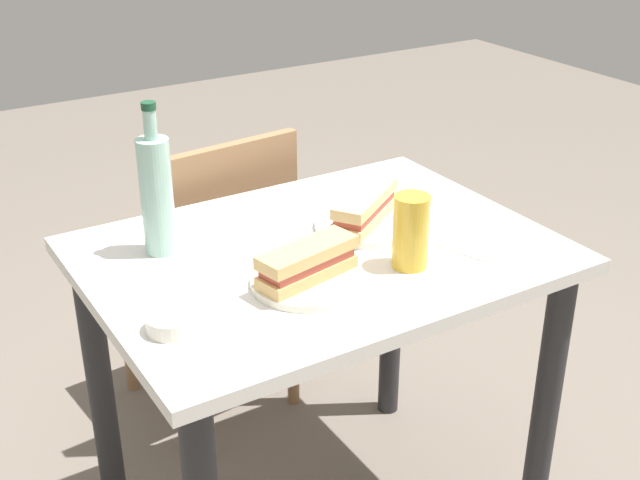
% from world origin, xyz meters
% --- Properties ---
extents(dining_table, '(0.96, 0.71, 0.78)m').
position_xyz_m(dining_table, '(0.00, 0.00, 0.63)').
color(dining_table, silver).
rests_on(dining_table, ground).
extents(chair_far, '(0.44, 0.44, 0.87)m').
position_xyz_m(chair_far, '(0.01, 0.55, 0.50)').
color(chair_far, '#936B47').
rests_on(chair_far, ground).
extents(plate_near, '(0.22, 0.22, 0.01)m').
position_xyz_m(plate_near, '(0.14, 0.04, 0.78)').
color(plate_near, white).
rests_on(plate_near, dining_table).
extents(baguette_sandwich_near, '(0.22, 0.18, 0.07)m').
position_xyz_m(baguette_sandwich_near, '(0.14, 0.04, 0.82)').
color(baguette_sandwich_near, '#DBB77A').
rests_on(baguette_sandwich_near, plate_near).
extents(knife_near, '(0.15, 0.11, 0.01)m').
position_xyz_m(knife_near, '(0.10, 0.07, 0.79)').
color(knife_near, silver).
rests_on(knife_near, plate_near).
extents(plate_far, '(0.22, 0.22, 0.01)m').
position_xyz_m(plate_far, '(-0.10, -0.12, 0.78)').
color(plate_far, silver).
rests_on(plate_far, dining_table).
extents(baguette_sandwich_far, '(0.22, 0.11, 0.07)m').
position_xyz_m(baguette_sandwich_far, '(-0.10, -0.12, 0.82)').
color(baguette_sandwich_far, tan).
rests_on(baguette_sandwich_far, plate_far).
extents(knife_far, '(0.17, 0.07, 0.01)m').
position_xyz_m(knife_far, '(-0.12, -0.08, 0.79)').
color(knife_far, silver).
rests_on(knife_far, plate_far).
extents(water_bottle, '(0.07, 0.07, 0.32)m').
position_xyz_m(water_bottle, '(-0.29, 0.16, 0.91)').
color(water_bottle, '#99C6B7').
rests_on(water_bottle, dining_table).
extents(beer_glass, '(0.07, 0.07, 0.15)m').
position_xyz_m(beer_glass, '(0.11, -0.16, 0.85)').
color(beer_glass, gold).
rests_on(beer_glass, dining_table).
extents(olive_bowl, '(0.09, 0.09, 0.03)m').
position_xyz_m(olive_bowl, '(-0.39, -0.14, 0.79)').
color(olive_bowl, silver).
rests_on(olive_bowl, dining_table).
extents(paper_napkin, '(0.18, 0.18, 0.00)m').
position_xyz_m(paper_napkin, '(0.30, -0.16, 0.78)').
color(paper_napkin, white).
rests_on(paper_napkin, dining_table).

